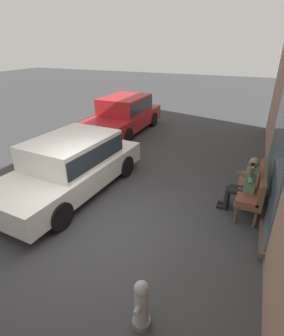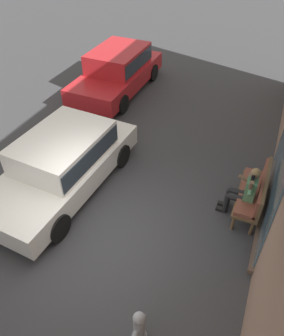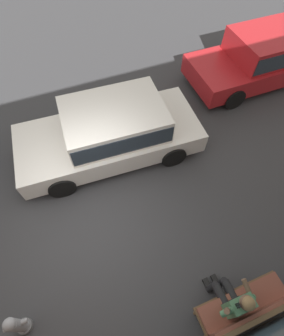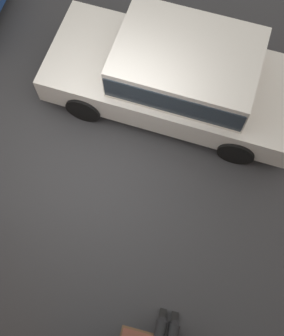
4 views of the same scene
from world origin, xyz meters
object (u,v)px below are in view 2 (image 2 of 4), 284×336
parked_car_mid (63,160)px  fire_hydrant (139,328)px  bench (256,191)px  parked_car_near (118,69)px  person_on_phone (245,190)px

parked_car_mid → fire_hydrant: bearing=49.2°
bench → fire_hydrant: 3.84m
fire_hydrant → parked_car_near: bearing=-151.7°
person_on_phone → parked_car_mid: (0.71, -4.16, 0.05)m
bench → parked_car_near: parked_car_near is taller
parked_car_near → bench: bearing=52.5°
parked_car_near → fire_hydrant: parked_car_near is taller
parked_car_mid → fire_hydrant: size_ratio=5.48×
person_on_phone → parked_car_near: bearing=-130.0°
person_on_phone → parked_car_near: parked_car_near is taller
parked_car_near → parked_car_mid: 5.20m
parked_car_mid → parked_car_near: bearing=-168.2°
bench → parked_car_near: size_ratio=0.38×
person_on_phone → fire_hydrant: size_ratio=1.67×
bench → person_on_phone: 0.33m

